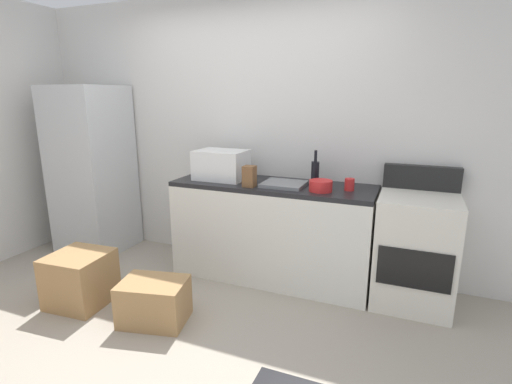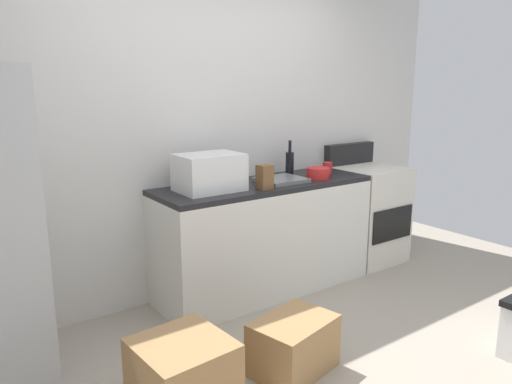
{
  "view_description": "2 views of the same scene",
  "coord_description": "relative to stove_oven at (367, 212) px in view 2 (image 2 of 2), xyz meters",
  "views": [
    {
      "loc": [
        1.43,
        -1.95,
        1.66
      ],
      "look_at": [
        0.27,
        0.88,
        0.89
      ],
      "focal_mm": 26.95,
      "sensor_mm": 36.0,
      "label": 1
    },
    {
      "loc": [
        -1.93,
        -1.79,
        1.65
      ],
      "look_at": [
        0.0,
        0.9,
        0.91
      ],
      "focal_mm": 33.73,
      "sensor_mm": 36.0,
      "label": 2
    }
  ],
  "objects": [
    {
      "name": "kitchen_counter",
      "position": [
        -1.22,
        -0.01,
        -0.02
      ],
      "size": [
        1.8,
        0.6,
        0.9
      ],
      "color": "silver",
      "rests_on": "ground_plane"
    },
    {
      "name": "ground_plane",
      "position": [
        -1.52,
        -1.21,
        -0.47
      ],
      "size": [
        6.0,
        6.0,
        0.0
      ],
      "primitive_type": "plane",
      "color": "#9E9384"
    },
    {
      "name": "wall_back",
      "position": [
        -1.52,
        0.34,
        0.83
      ],
      "size": [
        5.0,
        0.1,
        2.6
      ],
      "primitive_type": "cube",
      "color": "silver",
      "rests_on": "ground_plane"
    },
    {
      "name": "wine_bottle",
      "position": [
        -0.87,
        0.12,
        0.54
      ],
      "size": [
        0.07,
        0.07,
        0.3
      ],
      "color": "black",
      "rests_on": "kitchen_counter"
    },
    {
      "name": "knife_block",
      "position": [
        -1.36,
        -0.2,
        0.52
      ],
      "size": [
        0.1,
        0.1,
        0.18
      ],
      "primitive_type": "cube",
      "color": "brown",
      "rests_on": "kitchen_counter"
    },
    {
      "name": "stove_oven",
      "position": [
        0.0,
        0.0,
        0.0
      ],
      "size": [
        0.6,
        0.61,
        1.1
      ],
      "color": "silver",
      "rests_on": "ground_plane"
    },
    {
      "name": "microwave",
      "position": [
        -1.73,
        -0.01,
        0.57
      ],
      "size": [
        0.46,
        0.34,
        0.27
      ],
      "primitive_type": "cube",
      "color": "white",
      "rests_on": "kitchen_counter"
    },
    {
      "name": "sink_basin",
      "position": [
        -1.1,
        -0.06,
        0.45
      ],
      "size": [
        0.36,
        0.32,
        0.03
      ],
      "primitive_type": "cube",
      "color": "slate",
      "rests_on": "kitchen_counter"
    },
    {
      "name": "mixing_bowl",
      "position": [
        -0.76,
        -0.12,
        0.48
      ],
      "size": [
        0.19,
        0.19,
        0.09
      ],
      "primitive_type": "cylinder",
      "color": "red",
      "rests_on": "kitchen_counter"
    },
    {
      "name": "cardboard_box_medium",
      "position": [
        -1.78,
        -1.05,
        -0.3
      ],
      "size": [
        0.54,
        0.44,
        0.32
      ],
      "primitive_type": "cube",
      "rotation": [
        0.0,
        0.0,
        0.22
      ],
      "color": "#A37A4C",
      "rests_on": "ground_plane"
    },
    {
      "name": "coffee_mug",
      "position": [
        -0.55,
        -0.01,
        0.48
      ],
      "size": [
        0.08,
        0.08,
        0.1
      ],
      "primitive_type": "cylinder",
      "color": "red",
      "rests_on": "kitchen_counter"
    },
    {
      "name": "cardboard_box_large",
      "position": [
        -2.5,
        -1.05,
        -0.25
      ],
      "size": [
        0.47,
        0.47,
        0.43
      ],
      "primitive_type": "cube",
      "rotation": [
        0.0,
        0.0,
        0.07
      ],
      "color": "#A37A4C",
      "rests_on": "ground_plane"
    }
  ]
}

